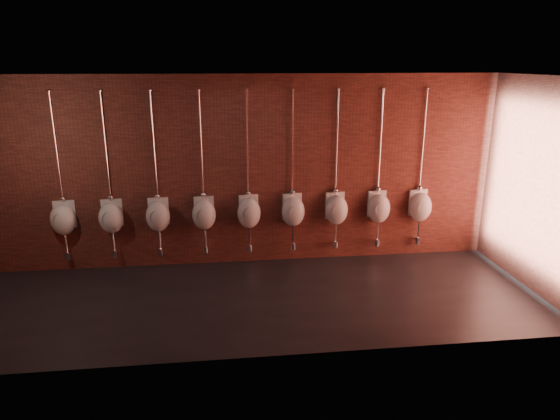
{
  "coord_description": "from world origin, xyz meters",
  "views": [
    {
      "loc": [
        -0.45,
        -6.69,
        3.4
      ],
      "look_at": [
        0.47,
        0.9,
        1.1
      ],
      "focal_mm": 32.0,
      "sensor_mm": 36.0,
      "label": 1
    }
  ],
  "objects": [
    {
      "name": "urinal_0",
      "position": [
        -3.01,
        1.36,
        0.94
      ],
      "size": [
        0.44,
        0.39,
        2.72
      ],
      "color": "white",
      "rests_on": "ground"
    },
    {
      "name": "urinal_3",
      "position": [
        -0.75,
        1.36,
        0.94
      ],
      "size": [
        0.44,
        0.39,
        2.72
      ],
      "color": "white",
      "rests_on": "ground"
    },
    {
      "name": "urinal_5",
      "position": [
        0.75,
        1.36,
        0.94
      ],
      "size": [
        0.44,
        0.39,
        2.72
      ],
      "color": "white",
      "rests_on": "ground"
    },
    {
      "name": "urinal_8",
      "position": [
        3.01,
        1.36,
        0.94
      ],
      "size": [
        0.44,
        0.39,
        2.72
      ],
      "color": "white",
      "rests_on": "ground"
    },
    {
      "name": "ground",
      "position": [
        0.0,
        0.0,
        0.0
      ],
      "size": [
        8.5,
        8.5,
        0.0
      ],
      "primitive_type": "plane",
      "color": "black",
      "rests_on": "ground"
    },
    {
      "name": "room_shell",
      "position": [
        0.0,
        0.0,
        2.01
      ],
      "size": [
        8.54,
        3.04,
        3.22
      ],
      "color": "black",
      "rests_on": "ground"
    },
    {
      "name": "urinal_7",
      "position": [
        2.26,
        1.36,
        0.94
      ],
      "size": [
        0.44,
        0.39,
        2.72
      ],
      "color": "white",
      "rests_on": "ground"
    },
    {
      "name": "urinal_6",
      "position": [
        1.51,
        1.36,
        0.94
      ],
      "size": [
        0.44,
        0.39,
        2.72
      ],
      "color": "white",
      "rests_on": "ground"
    },
    {
      "name": "urinal_4",
      "position": [
        0.0,
        1.36,
        0.94
      ],
      "size": [
        0.44,
        0.39,
        2.72
      ],
      "color": "white",
      "rests_on": "ground"
    },
    {
      "name": "urinal_1",
      "position": [
        -2.26,
        1.36,
        0.94
      ],
      "size": [
        0.44,
        0.39,
        2.72
      ],
      "color": "white",
      "rests_on": "ground"
    },
    {
      "name": "urinal_2",
      "position": [
        -1.51,
        1.36,
        0.94
      ],
      "size": [
        0.44,
        0.39,
        2.72
      ],
      "color": "white",
      "rests_on": "ground"
    }
  ]
}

